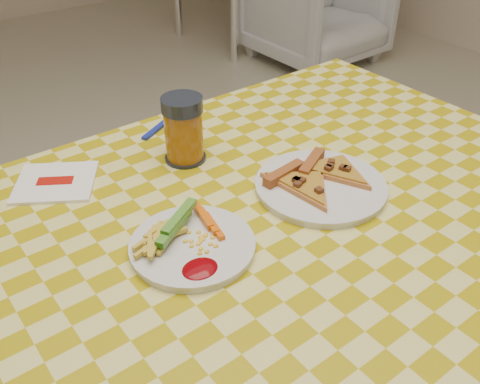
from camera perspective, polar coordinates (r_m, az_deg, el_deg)
name	(u,v)px	position (r m, az deg, el deg)	size (l,w,h in m)	color
table	(260,248)	(0.97, 2.18, -5.97)	(1.28, 0.88, 0.76)	white
plate_left	(193,247)	(0.85, -5.09, -5.85)	(0.20, 0.20, 0.01)	silver
plate_right	(320,187)	(0.99, 8.57, 0.53)	(0.24, 0.24, 0.01)	silver
fries_veggies	(182,236)	(0.85, -6.18, -4.70)	(0.17, 0.16, 0.04)	gold
pizza_slices	(316,177)	(0.99, 8.15, 1.61)	(0.24, 0.21, 0.02)	#DC8543
drink_glass	(184,130)	(1.05, -6.03, 6.59)	(0.08, 0.08, 0.13)	black
napkin	(56,182)	(1.06, -19.08, 0.98)	(0.19, 0.19, 0.01)	white
fork	(164,123)	(1.22, -8.14, 7.30)	(0.15, 0.09, 0.01)	#152396
bg_chair	(318,2)	(3.60, 8.30, 19.40)	(0.73, 0.68, 0.75)	brown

